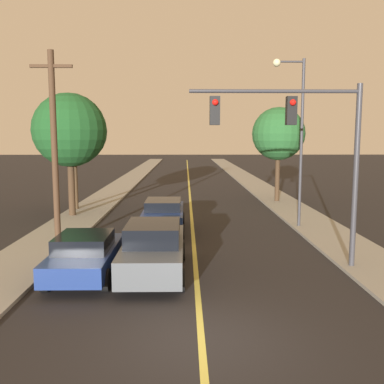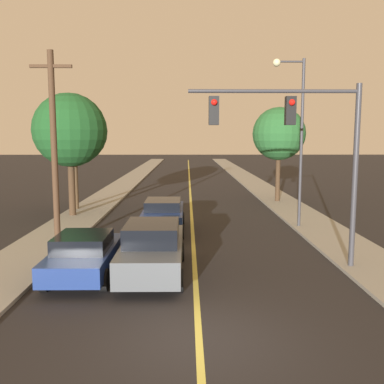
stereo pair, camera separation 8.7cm
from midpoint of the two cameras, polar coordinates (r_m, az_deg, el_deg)
name	(u,v)px [view 1 (the left image)]	position (r m, az deg, el deg)	size (l,w,h in m)	color
ground_plane	(201,341)	(9.76, 0.99, -19.27)	(200.00, 200.00, 0.00)	black
road_surface	(189,179)	(44.93, -0.52, 1.74)	(9.63, 80.00, 0.01)	black
sidewalk_left	(131,179)	(45.30, -8.22, 1.78)	(2.50, 80.00, 0.12)	gray
sidewalk_right	(246,178)	(45.38, 7.16, 1.80)	(2.50, 80.00, 0.12)	gray
car_near_lane_front	(154,249)	(13.72, -5.31, -7.53)	(1.98, 4.90, 1.72)	#474C51
car_near_lane_second	(164,215)	(19.78, -3.94, -3.08)	(1.92, 4.65, 1.54)	navy
car_outer_lane_front	(86,254)	(13.91, -14.18, -8.08)	(1.92, 4.22, 1.40)	navy
traffic_signal_mast	(302,136)	(14.26, 14.23, 7.27)	(5.52, 0.42, 5.94)	#333338
streetlamp_right	(295,122)	(20.92, 13.51, 9.01)	(1.51, 0.36, 7.87)	#333338
utility_pole_left	(54,146)	(17.48, -18.02, 5.88)	(1.60, 0.24, 7.52)	#422D1E
tree_left_near	(73,131)	(26.23, -15.68, 7.80)	(3.95, 3.95, 6.59)	#4C3823
tree_left_far	(70,130)	(24.09, -16.12, 7.89)	(3.95, 3.95, 6.61)	#3D2B1C
tree_right_near	(278,134)	(29.00, 11.36, 7.59)	(3.48, 3.48, 6.22)	#3D2B1C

